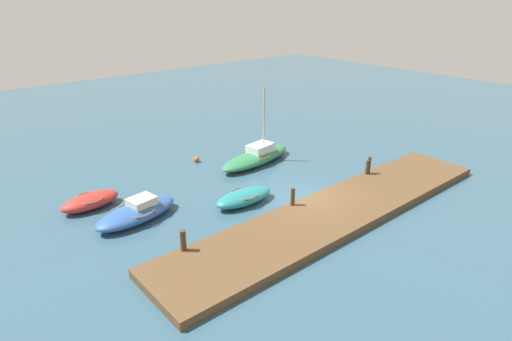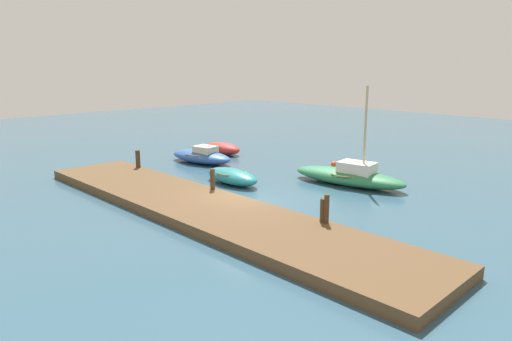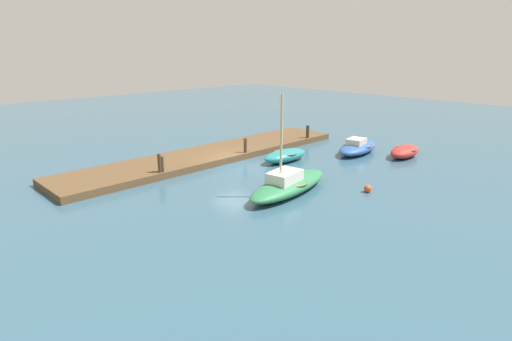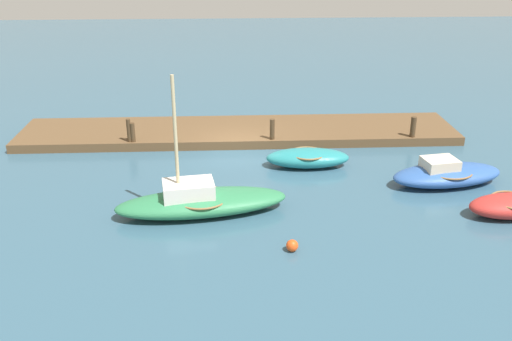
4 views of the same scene
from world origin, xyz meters
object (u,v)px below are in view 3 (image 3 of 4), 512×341
object	(u,v)px
rowboat_red	(405,151)
mooring_post_east	(159,163)
motorboat_blue	(358,147)
mooring_post_west	(308,132)
sailboat_green	(289,184)
mooring_post_mid_west	(245,145)
mooring_post_mid_east	(162,164)
rowboat_teal	(285,155)
marker_buoy	(368,189)

from	to	relation	value
rowboat_red	mooring_post_east	bearing A→B (deg)	-30.07
rowboat_red	motorboat_blue	size ratio (longest dim) A/B	0.67
motorboat_blue	mooring_post_west	distance (m)	4.45
motorboat_blue	mooring_post_west	xyz separation A→B (m)	(0.00, -4.42, 0.45)
sailboat_green	rowboat_red	bearing A→B (deg)	167.69
mooring_post_mid_west	mooring_post_mid_east	world-z (taller)	mooring_post_mid_west
mooring_post_mid_east	rowboat_red	bearing A→B (deg)	152.97
rowboat_red	sailboat_green	size ratio (longest dim) A/B	0.51
rowboat_teal	mooring_post_mid_east	distance (m)	7.98
rowboat_red	motorboat_blue	xyz separation A→B (m)	(1.32, -2.78, 0.04)
marker_buoy	motorboat_blue	bearing A→B (deg)	-144.15
sailboat_green	marker_buoy	xyz separation A→B (m)	(-2.94, 2.74, -0.29)
rowboat_red	marker_buoy	distance (m)	8.14
sailboat_green	mooring_post_mid_west	xyz separation A→B (m)	(-3.02, -6.44, 0.41)
rowboat_teal	mooring_post_west	size ratio (longest dim) A/B	3.68
rowboat_red	sailboat_green	bearing A→B (deg)	-7.32
sailboat_green	motorboat_blue	bearing A→B (deg)	-176.33
rowboat_red	mooring_post_mid_east	distance (m)	15.85
mooring_post_west	mooring_post_east	size ratio (longest dim) A/B	0.90
mooring_post_mid_west	mooring_post_east	bearing A→B (deg)	0.00
mooring_post_east	mooring_post_mid_east	bearing A→B (deg)	180.00
sailboat_green	mooring_post_mid_east	size ratio (longest dim) A/B	7.13
sailboat_green	motorboat_blue	xyz separation A→B (m)	(-9.52, -2.02, -0.04)
sailboat_green	mooring_post_mid_east	world-z (taller)	sailboat_green
rowboat_teal	mooring_post_mid_west	bearing A→B (deg)	-59.14
rowboat_red	sailboat_green	world-z (taller)	sailboat_green
sailboat_green	marker_buoy	size ratio (longest dim) A/B	16.24
motorboat_blue	marker_buoy	bearing A→B (deg)	26.83
motorboat_blue	mooring_post_mid_west	bearing A→B (deg)	-43.25
sailboat_green	marker_buoy	bearing A→B (deg)	128.81
rowboat_red	marker_buoy	bearing A→B (deg)	10.75
rowboat_teal	sailboat_green	world-z (taller)	sailboat_green
rowboat_teal	mooring_post_east	size ratio (longest dim) A/B	3.33
motorboat_blue	marker_buoy	xyz separation A→B (m)	(6.58, 4.75, -0.25)
mooring_post_west	mooring_post_mid_west	bearing A→B (deg)	0.00
mooring_post_mid_east	marker_buoy	world-z (taller)	mooring_post_mid_east
sailboat_green	mooring_post_mid_east	bearing A→B (deg)	-71.34
rowboat_teal	motorboat_blue	bearing A→B (deg)	159.79
mooring_post_west	mooring_post_mid_west	size ratio (longest dim) A/B	1.00
sailboat_green	mooring_post_east	size ratio (longest dim) A/B	5.89
sailboat_green	mooring_post_mid_west	bearing A→B (deg)	-123.43
rowboat_teal	marker_buoy	xyz separation A→B (m)	(1.40, 6.82, -0.20)
mooring_post_west	mooring_post_mid_east	distance (m)	12.79
rowboat_red	mooring_post_east	xyz separation A→B (m)	(14.27, -7.20, 0.54)
rowboat_teal	marker_buoy	size ratio (longest dim) A/B	9.17
sailboat_green	mooring_post_mid_east	distance (m)	7.23
rowboat_teal	sailboat_green	size ratio (longest dim) A/B	0.56
mooring_post_mid_west	marker_buoy	bearing A→B (deg)	89.52
rowboat_teal	rowboat_red	size ratio (longest dim) A/B	1.12
rowboat_red	mooring_post_mid_west	distance (m)	10.64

